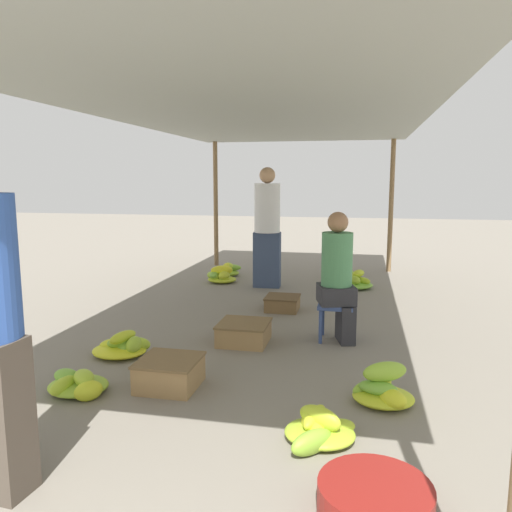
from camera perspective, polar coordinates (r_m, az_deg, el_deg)
name	(u,v)px	position (r m, az deg, el deg)	size (l,w,h in m)	color
canopy_post_back_left	(216,204)	(9.21, -4.62, 5.89)	(0.08, 0.08, 2.25)	olive
canopy_post_back_right	(391,206)	(8.84, 15.18, 5.50)	(0.08, 0.08, 2.25)	olive
canopy_tarp	(258,111)	(5.30, 0.24, 16.26)	(3.51, 7.76, 0.04)	#9EA399
stool	(336,310)	(5.01, 9.10, -6.14)	(0.34, 0.34, 0.37)	#384C84
vendor_seated	(338,275)	(4.93, 9.40, -2.19)	(0.42, 0.42, 1.27)	#2D2D33
basin_black	(375,500)	(2.69, 13.42, -25.48)	(0.55, 0.55, 0.16)	maroon
banana_pile_left_0	(77,384)	(4.05, -19.74, -13.63)	(0.49, 0.44, 0.19)	#C7D429
banana_pile_left_1	(123,347)	(4.75, -14.93, -9.99)	(0.52, 0.43, 0.23)	#A7C72E
banana_pile_left_2	(220,276)	(7.72, -4.09, -2.34)	(0.49, 0.40, 0.27)	#C3D229
banana_pile_left_3	(229,270)	(8.28, -3.15, -1.56)	(0.42, 0.39, 0.22)	#B0CB2D
banana_pile_right_0	(319,430)	(3.23, 7.16, -19.10)	(0.44, 0.52, 0.22)	#89BB34
banana_pile_right_1	(382,390)	(3.77, 14.25, -14.62)	(0.46, 0.42, 0.31)	#76B437
banana_pile_right_2	(345,274)	(8.18, 10.11, -2.01)	(0.50, 0.46, 0.18)	yellow
banana_pile_right_3	(353,283)	(7.47, 11.00, -3.00)	(0.60, 0.53, 0.28)	#AECA2D
crate_near	(282,303)	(6.12, 3.04, -5.40)	(0.40, 0.40, 0.17)	brown
crate_mid	(244,332)	(4.92, -1.39, -8.73)	(0.48, 0.48, 0.21)	#9E7A4C
crate_far	(170,373)	(3.98, -9.86, -13.02)	(0.45, 0.45, 0.23)	#9E7A4C
shopper_walking_mid	(267,226)	(7.30, 1.29, 3.48)	(0.40, 0.39, 1.76)	#384766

